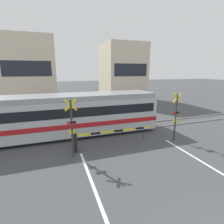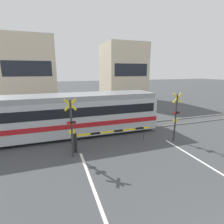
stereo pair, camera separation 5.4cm
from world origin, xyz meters
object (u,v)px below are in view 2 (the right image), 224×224
at_px(commuter_train, 60,114).
at_px(crossing_signal_right, 176,115).
at_px(crossing_barrier_near, 99,136).
at_px(crossing_barrier_far, 119,111).
at_px(crossing_signal_left, 71,125).
at_px(pedestrian, 100,104).

height_order(commuter_train, crossing_signal_right, crossing_signal_right).
bearing_deg(commuter_train, crossing_barrier_near, -56.53).
bearing_deg(crossing_barrier_near, commuter_train, 123.47).
height_order(commuter_train, crossing_barrier_near, commuter_train).
xyz_separation_m(commuter_train, crossing_signal_right, (7.26, -3.62, 0.20)).
distance_m(crossing_barrier_far, crossing_signal_right, 6.50).
distance_m(crossing_barrier_near, crossing_signal_left, 1.99).
height_order(crossing_barrier_near, crossing_signal_left, crossing_signal_left).
bearing_deg(crossing_barrier_far, crossing_barrier_near, -121.99).
height_order(commuter_train, crossing_signal_left, crossing_signal_left).
relative_size(crossing_barrier_near, crossing_barrier_far, 1.00).
distance_m(commuter_train, crossing_barrier_far, 6.24).
relative_size(crossing_signal_right, pedestrian, 1.90).
distance_m(crossing_signal_right, pedestrian, 10.19).
height_order(crossing_barrier_far, pedestrian, pedestrian).
height_order(crossing_barrier_near, pedestrian, pedestrian).
distance_m(crossing_barrier_near, crossing_signal_right, 5.32).
relative_size(crossing_signal_left, crossing_signal_right, 1.00).
relative_size(crossing_barrier_near, pedestrian, 2.91).
xyz_separation_m(crossing_signal_left, crossing_signal_right, (6.84, 0.00, 0.00)).
xyz_separation_m(crossing_signal_right, pedestrian, (-2.61, 9.82, -0.82)).
xyz_separation_m(crossing_barrier_near, crossing_barrier_far, (3.56, 5.71, 0.00)).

